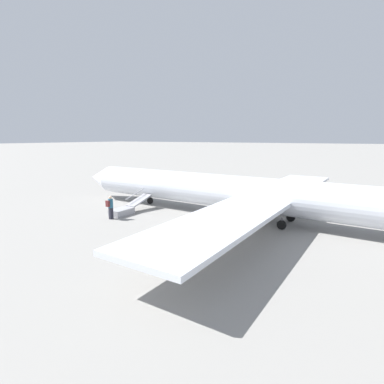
# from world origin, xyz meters

# --- Properties ---
(ground_plane) EXTENTS (600.00, 600.00, 0.00)m
(ground_plane) POSITION_xyz_m (0.00, 0.00, 0.00)
(ground_plane) COLOR gray
(airplane_main) EXTENTS (34.93, 26.90, 6.52)m
(airplane_main) POSITION_xyz_m (-0.97, 0.04, 1.94)
(airplane_main) COLOR silver
(airplane_main) RESTS_ON ground
(boarding_stairs) EXTENTS (1.17, 4.05, 1.65)m
(boarding_stairs) POSITION_xyz_m (8.82, 3.42, 0.37)
(boarding_stairs) COLOR #99999E
(boarding_stairs) RESTS_ON ground
(passenger) EXTENTS (0.36, 0.55, 1.74)m
(passenger) POSITION_xyz_m (8.70, 5.11, 1.00)
(passenger) COLOR #23232D
(passenger) RESTS_ON ground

